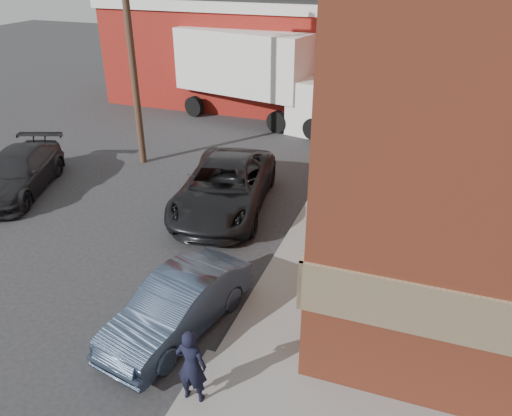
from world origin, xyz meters
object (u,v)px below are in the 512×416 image
Objects in this scene: suv_a at (225,186)px; man at (191,366)px; utility_pole at (130,40)px; box_truck at (261,71)px; suv_b at (17,173)px; sedan at (178,306)px; warehouse at (266,48)px.

man is at bearing -80.91° from suv_a.
utility_pole is 7.65m from box_truck.
box_truck reaches higher than suv_b.
sedan is (-1.21, 1.73, -0.26)m from man.
suv_b is at bearing -105.58° from warehouse.
man is 2.13m from sedan.
utility_pole is 6.70m from suv_a.
man is 0.32× the size of suv_b.
man reaches higher than suv_b.
warehouse is at bearing 117.30° from box_truck.
man is at bearing -74.72° from warehouse.
suv_b is 0.54× the size of box_truck.
utility_pole is 13.14m from man.
sedan is at bearing -54.40° from utility_pole.
suv_b is (-8.74, 4.60, 0.06)m from sedan.
suv_a is at bearing -9.62° from suv_b.
warehouse is 1.80× the size of box_truck.
warehouse is at bearing 55.21° from suv_b.
suv_a is at bearing -29.28° from utility_pole.
man is at bearing -62.47° from box_truck.
sedan is at bearing -65.08° from box_truck.
warehouse is 14.17m from suv_a.
box_truck is (2.63, 6.82, -2.26)m from utility_pole.
utility_pole is at bearing 36.55° from suv_b.
man is at bearing -43.09° from sedan.
utility_pole reaches higher than suv_b.
box_truck is at bearing 114.59° from sedan.
suv_a is 0.64× the size of box_truck.
man is 8.01m from suv_a.
suv_a is 9.84m from box_truck.
utility_pole is 2.25× the size of sedan.
utility_pole reaches higher than man.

